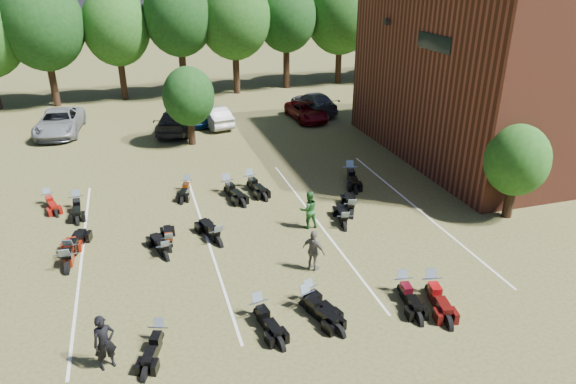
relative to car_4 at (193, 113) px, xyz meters
name	(u,v)px	position (x,y,z in m)	size (l,w,h in m)	color
ground	(296,263)	(1.30, -20.13, -0.73)	(160.00, 160.00, 0.00)	brown
car_2	(59,122)	(-8.95, 0.17, 0.07)	(2.65, 5.76, 1.60)	gray
car_3	(177,120)	(-1.27, -1.61, 0.06)	(2.21, 5.44, 1.58)	black
car_4	(193,113)	(0.00, 0.00, 0.00)	(1.72, 4.28, 1.46)	navy
car_5	(214,116)	(1.34, -1.09, -0.03)	(1.48, 4.25, 1.40)	#AAABA6
car_6	(307,111)	(8.11, -1.51, -0.09)	(2.11, 4.58, 1.27)	#580509
car_7	(314,103)	(9.27, 0.19, 0.04)	(2.15, 5.30, 1.54)	#3F3E44
person_black	(105,343)	(-5.59, -23.83, 0.14)	(0.64, 0.42, 1.75)	black
person_green	(309,210)	(2.75, -17.46, 0.12)	(0.83, 0.65, 1.71)	#246026
person_grey	(314,251)	(1.81, -20.72, 0.09)	(0.96, 0.40, 1.64)	#605A52
motorcycle_1	(160,342)	(-4.09, -23.18, -0.73)	(0.64, 2.02, 1.13)	black
motorcycle_2	(259,317)	(-0.87, -22.91, -0.73)	(0.71, 2.22, 1.24)	black
motorcycle_3	(310,301)	(1.02, -22.58, -0.73)	(0.65, 2.05, 1.15)	black
motorcycle_4	(306,308)	(0.78, -22.93, -0.73)	(0.72, 2.25, 1.26)	black
motorcycle_5	(402,293)	(4.30, -23.09, -0.73)	(0.71, 2.23, 1.24)	black
motorcycle_6	(430,294)	(5.22, -23.43, -0.73)	(0.76, 2.40, 1.34)	#3E0A08
motorcycle_7	(68,270)	(-7.13, -18.07, -0.73)	(0.80, 2.50, 1.40)	maroon
motorcycle_8	(170,249)	(-3.27, -17.64, -0.73)	(0.64, 2.02, 1.12)	black
motorcycle_9	(72,259)	(-7.06, -17.22, -0.73)	(0.74, 2.32, 1.30)	black
motorcycle_10	(166,258)	(-3.50, -18.28, -0.73)	(0.67, 2.12, 1.18)	black
motorcycle_11	(219,244)	(-1.32, -17.81, -0.73)	(0.75, 2.37, 1.32)	black
motorcycle_12	(344,229)	(4.22, -18.05, -0.73)	(0.70, 2.19, 1.22)	black
motorcycle_13	(351,216)	(4.97, -17.04, -0.73)	(0.73, 2.28, 1.27)	black
motorcycle_15	(49,204)	(-8.48, -11.61, -0.73)	(0.65, 2.04, 1.14)	maroon
motorcycle_16	(78,208)	(-7.11, -12.47, -0.73)	(0.72, 2.25, 1.25)	black
motorcycle_17	(188,190)	(-1.87, -11.90, -0.73)	(0.66, 2.06, 1.15)	black
motorcycle_18	(228,193)	(0.03, -12.77, -0.73)	(0.77, 2.43, 1.36)	black
motorcycle_19	(250,187)	(1.29, -12.43, -0.73)	(0.76, 2.40, 1.34)	black
motorcycle_20	(349,179)	(6.68, -12.89, -0.73)	(0.79, 2.47, 1.38)	black
tree_line	(178,19)	(0.30, 8.87, 5.58)	(56.00, 6.00, 9.79)	black
young_tree_near_building	(517,160)	(11.80, -19.13, 2.02)	(2.80, 2.80, 4.16)	black
young_tree_midfield	(189,96)	(-0.70, -4.63, 2.36)	(3.20, 3.20, 4.70)	black
parking_lines	(207,238)	(-1.70, -17.13, -0.72)	(20.10, 14.00, 0.01)	silver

